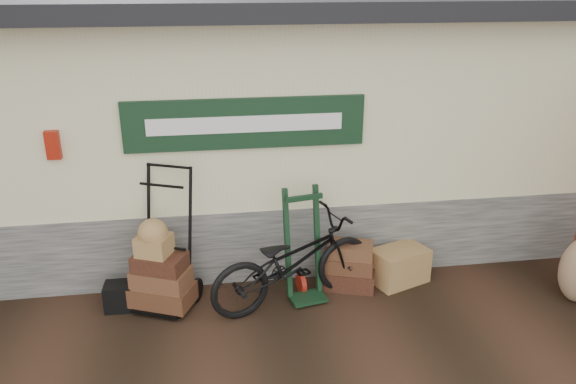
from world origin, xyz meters
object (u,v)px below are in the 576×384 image
object	(u,v)px
suitcase_stack	(348,264)
green_barrow	(304,245)
bicycle	(293,257)
black_trunk	(119,296)
porter_trolley	(166,237)
wicker_hamper	(399,265)

from	to	relation	value
suitcase_stack	green_barrow	bearing A→B (deg)	-165.76
suitcase_stack	bicycle	bearing A→B (deg)	-159.70
black_trunk	bicycle	size ratio (longest dim) A/B	0.15
bicycle	suitcase_stack	bearing A→B (deg)	-88.55
porter_trolley	suitcase_stack	size ratio (longest dim) A/B	2.50
porter_trolley	wicker_hamper	distance (m)	2.75
suitcase_stack	bicycle	xyz separation A→B (m)	(-0.69, -0.25, 0.29)
suitcase_stack	black_trunk	xyz separation A→B (m)	(-2.60, -0.10, -0.13)
porter_trolley	suitcase_stack	distance (m)	2.11
black_trunk	bicycle	world-z (taller)	bicycle
porter_trolley	green_barrow	size ratio (longest dim) A/B	1.23
suitcase_stack	wicker_hamper	bearing A→B (deg)	1.10
black_trunk	bicycle	distance (m)	1.96
porter_trolley	black_trunk	world-z (taller)	porter_trolley
green_barrow	suitcase_stack	bearing A→B (deg)	2.80
green_barrow	bicycle	world-z (taller)	green_barrow
wicker_hamper	black_trunk	world-z (taller)	wicker_hamper
porter_trolley	bicycle	xyz separation A→B (m)	(1.36, -0.25, -0.22)
wicker_hamper	black_trunk	bearing A→B (deg)	-178.03
suitcase_stack	black_trunk	bearing A→B (deg)	-177.82
porter_trolley	green_barrow	xyz separation A→B (m)	(1.50, -0.13, -0.15)
black_trunk	green_barrow	bearing A→B (deg)	-1.15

